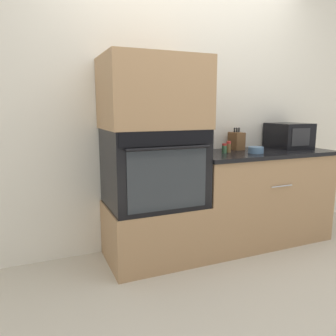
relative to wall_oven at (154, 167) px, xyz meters
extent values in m
plane|color=beige|center=(0.40, -0.30, -0.80)|extent=(12.00, 12.00, 0.00)
cube|color=silver|center=(0.40, 0.33, 0.45)|extent=(8.00, 0.05, 2.50)
cube|color=#A87F56|center=(0.00, 0.00, -0.56)|extent=(0.79, 0.60, 0.48)
cube|color=black|center=(0.00, 0.00, 0.00)|extent=(0.77, 0.59, 0.63)
cube|color=black|center=(0.00, -0.30, 0.26)|extent=(0.74, 0.01, 0.11)
cube|color=#3FBFF2|center=(0.00, -0.30, 0.26)|extent=(0.09, 0.00, 0.03)
cube|color=#282D33|center=(0.00, -0.30, -0.04)|extent=(0.63, 0.01, 0.46)
cylinder|color=black|center=(0.00, -0.33, 0.19)|extent=(0.65, 0.02, 0.02)
cube|color=#A87F56|center=(0.00, 0.00, 0.59)|extent=(0.79, 0.60, 0.55)
cube|color=#A87F56|center=(1.07, 0.00, -0.38)|extent=(1.35, 0.60, 0.84)
cube|color=black|center=(1.07, 0.00, 0.06)|extent=(1.37, 0.63, 0.03)
cylinder|color=#B7B7BC|center=(1.07, -0.31, -0.19)|extent=(0.22, 0.01, 0.01)
cube|color=black|center=(1.50, 0.10, 0.20)|extent=(0.36, 0.36, 0.25)
cube|color=#28282B|center=(1.48, -0.08, 0.20)|extent=(0.22, 0.01, 0.17)
cube|color=brown|center=(0.93, 0.19, 0.16)|extent=(0.10, 0.16, 0.17)
cylinder|color=black|center=(0.90, 0.19, 0.27)|extent=(0.02, 0.02, 0.04)
cylinder|color=black|center=(0.93, 0.19, 0.27)|extent=(0.02, 0.02, 0.04)
cylinder|color=black|center=(0.95, 0.19, 0.27)|extent=(0.02, 0.02, 0.04)
cylinder|color=#517599|center=(0.94, -0.10, 0.11)|extent=(0.14, 0.14, 0.06)
cylinder|color=brown|center=(0.74, 0.04, 0.12)|extent=(0.04, 0.04, 0.08)
cylinder|color=red|center=(0.74, 0.04, 0.17)|extent=(0.04, 0.04, 0.02)
cylinder|color=#427047|center=(0.68, 0.01, 0.11)|extent=(0.04, 0.04, 0.07)
cylinder|color=red|center=(0.68, 0.01, 0.16)|extent=(0.04, 0.04, 0.02)
camera|label=1|loc=(-0.92, -2.47, 0.47)|focal=35.00mm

